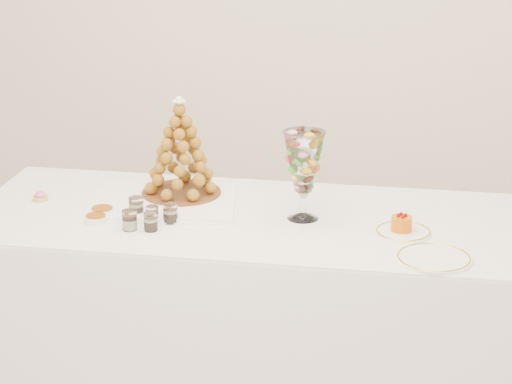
# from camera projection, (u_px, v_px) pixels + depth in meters

# --- Properties ---
(buffet_table) EXTENTS (2.20, 0.91, 0.83)m
(buffet_table) POSITION_uv_depth(u_px,v_px,m) (251.00, 313.00, 3.98)
(buffet_table) COLOR white
(buffet_table) RESTS_ON ground
(lace_tray) EXTENTS (0.62, 0.51, 0.02)m
(lace_tray) POSITION_uv_depth(u_px,v_px,m) (165.00, 202.00, 3.96)
(lace_tray) COLOR white
(lace_tray) RESTS_ON buffet_table
(macaron_vase) EXTENTS (0.16, 0.16, 0.34)m
(macaron_vase) POSITION_uv_depth(u_px,v_px,m) (304.00, 163.00, 3.74)
(macaron_vase) COLOR white
(macaron_vase) RESTS_ON buffet_table
(cake_plate) EXTENTS (0.21, 0.21, 0.01)m
(cake_plate) POSITION_uv_depth(u_px,v_px,m) (403.00, 232.00, 3.67)
(cake_plate) COLOR white
(cake_plate) RESTS_ON buffet_table
(spare_plate) EXTENTS (0.26, 0.26, 0.01)m
(spare_plate) POSITION_uv_depth(u_px,v_px,m) (434.00, 259.00, 3.44)
(spare_plate) COLOR white
(spare_plate) RESTS_ON buffet_table
(pink_tart) EXTENTS (0.06, 0.06, 0.04)m
(pink_tart) POSITION_uv_depth(u_px,v_px,m) (40.00, 197.00, 4.00)
(pink_tart) COLOR tan
(pink_tart) RESTS_ON buffet_table
(verrine_a) EXTENTS (0.06, 0.06, 0.08)m
(verrine_a) POSITION_uv_depth(u_px,v_px,m) (136.00, 207.00, 3.83)
(verrine_a) COLOR white
(verrine_a) RESTS_ON buffet_table
(verrine_b) EXTENTS (0.05, 0.05, 0.06)m
(verrine_b) POSITION_uv_depth(u_px,v_px,m) (152.00, 214.00, 3.77)
(verrine_b) COLOR white
(verrine_b) RESTS_ON buffet_table
(verrine_c) EXTENTS (0.06, 0.06, 0.07)m
(verrine_c) POSITION_uv_depth(u_px,v_px,m) (170.00, 213.00, 3.76)
(verrine_c) COLOR white
(verrine_c) RESTS_ON buffet_table
(verrine_d) EXTENTS (0.07, 0.07, 0.08)m
(verrine_d) POSITION_uv_depth(u_px,v_px,m) (130.00, 220.00, 3.70)
(verrine_d) COLOR white
(verrine_d) RESTS_ON buffet_table
(verrine_e) EXTENTS (0.06, 0.06, 0.07)m
(verrine_e) POSITION_uv_depth(u_px,v_px,m) (151.00, 222.00, 3.69)
(verrine_e) COLOR white
(verrine_e) RESTS_ON buffet_table
(ramekin_back) EXTENTS (0.09, 0.09, 0.03)m
(ramekin_back) POSITION_uv_depth(u_px,v_px,m) (102.00, 212.00, 3.84)
(ramekin_back) COLOR white
(ramekin_back) RESTS_ON buffet_table
(ramekin_front) EXTENTS (0.08, 0.08, 0.03)m
(ramekin_front) POSITION_uv_depth(u_px,v_px,m) (96.00, 219.00, 3.77)
(ramekin_front) COLOR white
(ramekin_front) RESTS_ON buffet_table
(croquembouche) EXTENTS (0.32, 0.32, 0.40)m
(croquembouche) POSITION_uv_depth(u_px,v_px,m) (180.00, 147.00, 3.97)
(croquembouche) COLOR brown
(croquembouche) RESTS_ON lace_tray
(mousse_cake) EXTENTS (0.08, 0.08, 0.07)m
(mousse_cake) POSITION_uv_depth(u_px,v_px,m) (402.00, 223.00, 3.66)
(mousse_cake) COLOR #D05B09
(mousse_cake) RESTS_ON cake_plate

